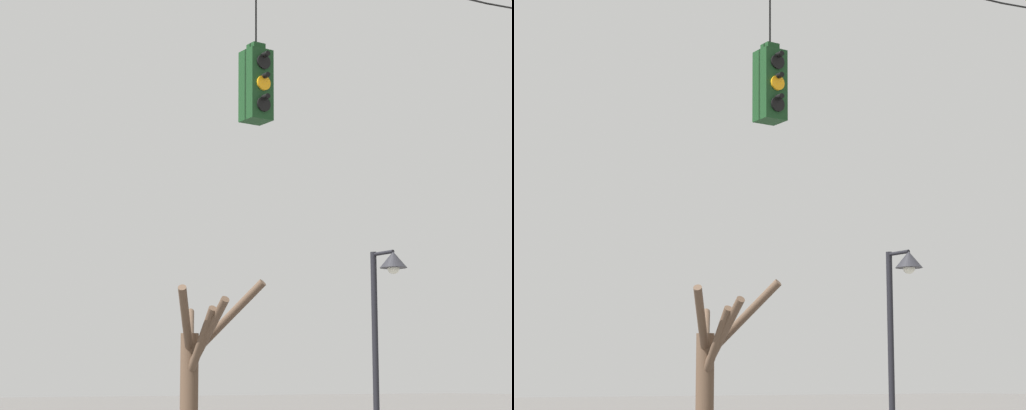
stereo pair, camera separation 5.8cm
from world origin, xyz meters
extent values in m
cube|color=#143819|center=(-1.27, 0.26, 5.79)|extent=(0.34, 0.34, 0.97)
cube|color=#143819|center=(-1.27, 0.26, 6.33)|extent=(0.19, 0.19, 0.10)
cylinder|color=black|center=(-1.27, 0.07, 6.08)|extent=(0.20, 0.03, 0.20)
cylinder|color=black|center=(-1.27, 0.03, 6.17)|extent=(0.07, 0.12, 0.07)
cylinder|color=orange|center=(-1.27, 0.07, 5.79)|extent=(0.20, 0.03, 0.20)
cylinder|color=black|center=(-1.27, 0.03, 5.88)|extent=(0.07, 0.12, 0.07)
cylinder|color=black|center=(-1.27, 0.07, 5.50)|extent=(0.20, 0.03, 0.20)
cylinder|color=black|center=(-1.27, 0.03, 5.59)|extent=(0.07, 0.12, 0.07)
cylinder|color=black|center=(-1.27, 0.44, 6.08)|extent=(0.20, 0.03, 0.20)
cylinder|color=black|center=(-1.27, 0.49, 6.17)|extent=(0.07, 0.12, 0.07)
cylinder|color=orange|center=(-1.27, 0.44, 5.79)|extent=(0.20, 0.03, 0.20)
cylinder|color=black|center=(-1.27, 0.49, 5.88)|extent=(0.07, 0.12, 0.07)
cylinder|color=black|center=(-1.27, 0.44, 5.50)|extent=(0.20, 0.03, 0.20)
cylinder|color=black|center=(-1.27, 0.49, 5.59)|extent=(0.07, 0.12, 0.07)
cylinder|color=black|center=(4.30, 4.47, 2.20)|extent=(0.12, 0.12, 4.41)
cylinder|color=black|center=(4.30, 4.18, 4.36)|extent=(0.07, 0.58, 0.07)
cone|color=#232328|center=(4.30, 3.89, 4.20)|extent=(0.53, 0.53, 0.32)
sphere|color=silver|center=(4.30, 3.89, 4.04)|extent=(0.24, 0.24, 0.24)
cylinder|color=brown|center=(1.62, 6.98, 1.42)|extent=(0.36, 0.36, 2.85)
cylinder|color=brown|center=(1.57, 6.24, 2.78)|extent=(0.26, 1.61, 1.42)
cylinder|color=brown|center=(1.23, 6.47, 3.06)|extent=(0.96, 1.21, 1.31)
cylinder|color=brown|center=(2.04, 6.30, 3.09)|extent=(1.04, 1.54, 1.55)
cylinder|color=brown|center=(1.53, 6.40, 2.64)|extent=(0.35, 1.31, 1.38)
cylinder|color=brown|center=(2.03, 7.70, 2.94)|extent=(1.02, 1.59, 1.04)
camera|label=1|loc=(-8.38, -10.41, 1.93)|focal=70.00mm
camera|label=2|loc=(-8.33, -10.44, 1.93)|focal=70.00mm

